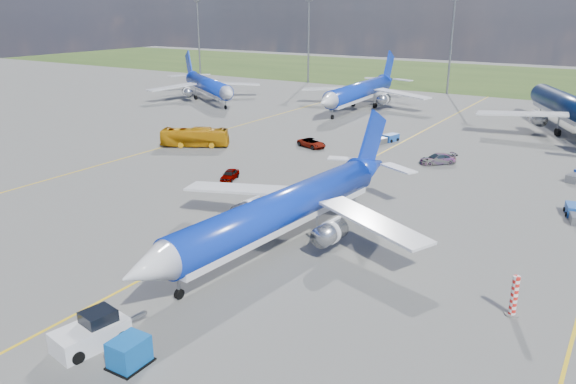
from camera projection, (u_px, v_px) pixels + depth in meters
The scene contains 17 objects.
ground at pixel (160, 270), 46.09m from camera, with size 400.00×400.00×0.00m, color #5A5A57.
grass_strip at pixel (521, 79), 166.61m from camera, with size 400.00×80.00×0.01m, color #2D4719.
taxiway_lines at pixel (324, 184), 68.26m from camera, with size 60.25×160.00×0.02m.
floodlight_masts at pixel (540, 44), 125.47m from camera, with size 202.20×0.50×22.70m.
warning_post at pixel (514, 296), 38.90m from camera, with size 0.50×0.50×3.00m, color red.
bg_jet_nw at pixel (209, 100), 129.45m from camera, with size 28.73×37.71×9.88m, color #0C2CAF, non-canonical shape.
bg_jet_nnw at pixel (359, 109), 118.80m from camera, with size 30.89×40.54×10.62m, color #0C2CAF, non-canonical shape.
bg_jet_n at pixel (568, 132), 96.45m from camera, with size 34.65×45.48×11.91m, color #07193F, non-canonical shape.
main_airliner at pixel (282, 245), 50.98m from camera, with size 28.52×37.43×9.80m, color #0C2CAF, non-canonical shape.
pushback_tug at pixel (92, 332), 35.65m from camera, with size 3.14×6.54×2.17m.
uld_container at pixel (129, 352), 33.59m from camera, with size 1.76×2.20×1.76m, color #0B4FA2.
apron_bus at pixel (195, 137), 86.32m from camera, with size 2.44×10.44×2.91m, color #C3810B.
service_car_a at pixel (230, 175), 69.87m from camera, with size 1.53×3.81×1.30m, color #999999.
service_car_b at pixel (312, 143), 85.99m from camera, with size 2.26×4.90×1.36m, color #999999.
service_car_c at pixel (438, 159), 76.92m from camera, with size 2.04×5.01×1.45m, color #999999.
baggage_tug_w at pixel (575, 213), 57.32m from camera, with size 2.40×5.06×1.10m.
baggage_tug_c at pixel (387, 139), 89.41m from camera, with size 2.58×5.26×1.14m.
Camera 1 is at (31.16, -29.71, 20.56)m, focal length 35.00 mm.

